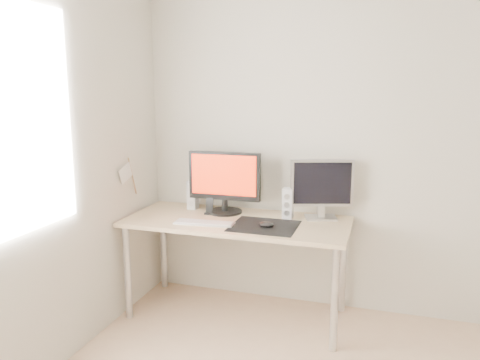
# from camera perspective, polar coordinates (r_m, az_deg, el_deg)

# --- Properties ---
(wall_back) EXTENTS (3.50, 0.00, 3.50)m
(wall_back) POSITION_cam_1_polar(r_m,az_deg,el_deg) (3.49, 16.30, 3.93)
(wall_back) COLOR beige
(wall_back) RESTS_ON ground
(mousepad) EXTENTS (0.45, 0.40, 0.00)m
(mousepad) POSITION_cam_1_polar(r_m,az_deg,el_deg) (3.22, 2.99, -5.62)
(mousepad) COLOR black
(mousepad) RESTS_ON desk
(mouse) EXTENTS (0.10, 0.06, 0.04)m
(mouse) POSITION_cam_1_polar(r_m,az_deg,el_deg) (3.19, 3.21, -5.44)
(mouse) COLOR black
(mouse) RESTS_ON mousepad
(desk) EXTENTS (1.60, 0.70, 0.73)m
(desk) POSITION_cam_1_polar(r_m,az_deg,el_deg) (3.40, -0.37, -6.12)
(desk) COLOR #D1B587
(desk) RESTS_ON ground
(main_monitor) EXTENTS (0.55, 0.26, 0.47)m
(main_monitor) POSITION_cam_1_polar(r_m,az_deg,el_deg) (3.50, -1.91, -0.01)
(main_monitor) COLOR black
(main_monitor) RESTS_ON desk
(second_monitor) EXTENTS (0.44, 0.22, 0.43)m
(second_monitor) POSITION_cam_1_polar(r_m,az_deg,el_deg) (3.40, 9.95, -0.73)
(second_monitor) COLOR silver
(second_monitor) RESTS_ON desk
(speaker_left) EXTENTS (0.07, 0.09, 0.22)m
(speaker_left) POSITION_cam_1_polar(r_m,az_deg,el_deg) (3.67, -5.78, -1.82)
(speaker_left) COLOR silver
(speaker_left) RESTS_ON desk
(speaker_right) EXTENTS (0.07, 0.09, 0.22)m
(speaker_right) POSITION_cam_1_polar(r_m,az_deg,el_deg) (3.40, 5.87, -2.88)
(speaker_right) COLOR white
(speaker_right) RESTS_ON desk
(keyboard) EXTENTS (0.43, 0.15, 0.02)m
(keyboard) POSITION_cam_1_polar(r_m,az_deg,el_deg) (3.28, -4.38, -5.23)
(keyboard) COLOR #BBBBBD
(keyboard) RESTS_ON desk
(phone_dock) EXTENTS (0.07, 0.06, 0.12)m
(phone_dock) POSITION_cam_1_polar(r_m,az_deg,el_deg) (3.52, -3.72, -3.59)
(phone_dock) COLOR black
(phone_dock) RESTS_ON desk
(pennant) EXTENTS (0.01, 0.23, 0.29)m
(pennant) POSITION_cam_1_polar(r_m,az_deg,el_deg) (3.50, -13.51, 0.74)
(pennant) COLOR #A57F54
(pennant) RESTS_ON wall_left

